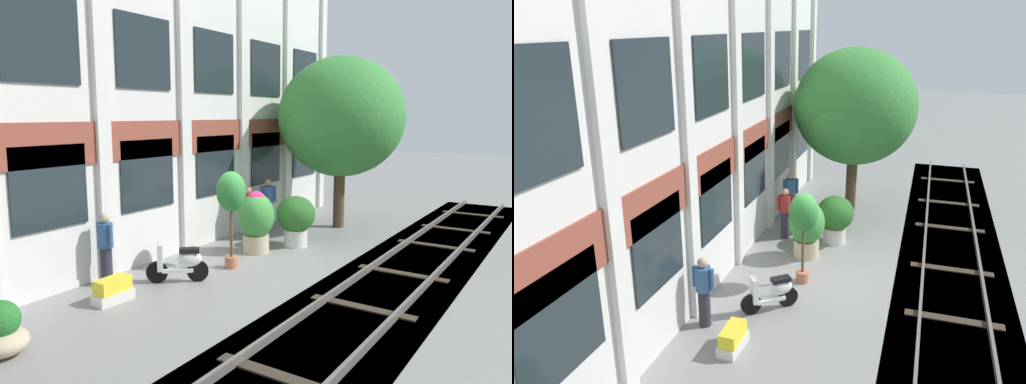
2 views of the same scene
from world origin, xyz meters
TOP-DOWN VIEW (x-y plane):
  - ground_plane at (0.00, 0.00)m, footprint 80.00×80.00m
  - apartment_facade at (0.00, 2.65)m, footprint 16.50×0.64m
  - rail_tracks at (-0.00, -3.16)m, footprint 24.14×2.80m
  - broadleaf_tree at (5.04, 0.16)m, footprint 4.26×4.05m
  - potted_plant_square_trough at (-3.66, 1.09)m, footprint 0.83×0.43m
  - potted_plant_ribbed_drum at (0.95, 0.73)m, footprint 1.00×1.00m
  - potted_plant_glazed_jar at (2.12, 0.16)m, footprint 1.10×1.10m
  - potted_plant_wide_bowl at (-6.11, 0.77)m, footprint 0.81×0.81m
  - potted_plant_tall_urn at (-0.54, 0.46)m, footprint 0.71×0.71m
  - scooter_near_curb at (-2.01, 0.79)m, footprint 0.95×1.12m
  - resident_by_doorway at (-3.06, 1.99)m, footprint 0.34×0.53m
  - resident_watching_tracks at (3.39, 1.89)m, footprint 0.34×0.47m
  - resident_near_plants at (1.95, 1.65)m, footprint 0.34×0.45m

SIDE VIEW (x-z plane):
  - rail_tracks at x=0.00m, z-range -0.35..0.08m
  - ground_plane at x=0.00m, z-range 0.00..0.00m
  - potted_plant_square_trough at x=-3.66m, z-range -0.01..0.48m
  - potted_plant_wide_bowl at x=-6.11m, z-range -0.06..0.81m
  - scooter_near_curb at x=-2.01m, z-range -0.05..0.93m
  - potted_plant_glazed_jar at x=2.12m, z-range 0.10..1.54m
  - resident_near_plants at x=1.95m, z-range 0.06..1.65m
  - resident_by_doorway at x=-3.06m, z-range 0.06..1.67m
  - resident_watching_tracks at x=3.39m, z-range 0.06..1.71m
  - potted_plant_ribbed_drum at x=0.95m, z-range 0.09..1.77m
  - potted_plant_tall_urn at x=-0.54m, z-range 0.59..2.95m
  - broadleaf_tree at x=5.04m, z-range 0.74..6.28m
  - apartment_facade at x=0.00m, z-range -0.03..8.93m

